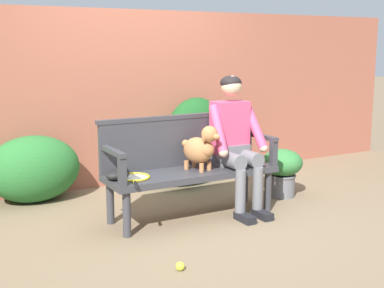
{
  "coord_description": "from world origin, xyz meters",
  "views": [
    {
      "loc": [
        -2.34,
        -4.21,
        1.61
      ],
      "look_at": [
        0.0,
        0.0,
        0.71
      ],
      "focal_mm": 49.19,
      "sensor_mm": 36.0,
      "label": 1
    }
  ],
  "objects_px": {
    "garden_bench": "(192,176)",
    "potted_plant": "(282,169)",
    "dog_on_bench": "(201,148)",
    "person_seated": "(234,138)",
    "baseball_glove": "(117,175)",
    "tennis_ball": "(180,266)",
    "tennis_racket": "(134,178)"
  },
  "relations": [
    {
      "from": "garden_bench",
      "to": "potted_plant",
      "type": "bearing_deg",
      "value": 6.89
    },
    {
      "from": "tennis_racket",
      "to": "baseball_glove",
      "type": "height_order",
      "value": "baseball_glove"
    },
    {
      "from": "garden_bench",
      "to": "person_seated",
      "type": "distance_m",
      "value": 0.57
    },
    {
      "from": "dog_on_bench",
      "to": "baseball_glove",
      "type": "xyz_separation_m",
      "value": [
        -0.81,
        0.05,
        -0.17
      ]
    },
    {
      "from": "dog_on_bench",
      "to": "tennis_racket",
      "type": "xyz_separation_m",
      "value": [
        -0.68,
        0.0,
        -0.21
      ]
    },
    {
      "from": "baseball_glove",
      "to": "tennis_ball",
      "type": "xyz_separation_m",
      "value": [
        0.07,
        -1.03,
        -0.47
      ]
    },
    {
      "from": "person_seated",
      "to": "dog_on_bench",
      "type": "distance_m",
      "value": 0.4
    },
    {
      "from": "garden_bench",
      "to": "dog_on_bench",
      "type": "xyz_separation_m",
      "value": [
        0.07,
        -0.04,
        0.28
      ]
    },
    {
      "from": "tennis_racket",
      "to": "potted_plant",
      "type": "height_order",
      "value": "potted_plant"
    },
    {
      "from": "dog_on_bench",
      "to": "tennis_ball",
      "type": "relative_size",
      "value": 6.54
    },
    {
      "from": "person_seated",
      "to": "potted_plant",
      "type": "bearing_deg",
      "value": 12.32
    },
    {
      "from": "garden_bench",
      "to": "baseball_glove",
      "type": "distance_m",
      "value": 0.75
    },
    {
      "from": "person_seated",
      "to": "tennis_ball",
      "type": "height_order",
      "value": "person_seated"
    },
    {
      "from": "person_seated",
      "to": "baseball_glove",
      "type": "distance_m",
      "value": 1.23
    },
    {
      "from": "garden_bench",
      "to": "person_seated",
      "type": "relative_size",
      "value": 1.24
    },
    {
      "from": "potted_plant",
      "to": "tennis_ball",
      "type": "bearing_deg",
      "value": -147.84
    },
    {
      "from": "person_seated",
      "to": "tennis_ball",
      "type": "distance_m",
      "value": 1.67
    },
    {
      "from": "tennis_racket",
      "to": "tennis_ball",
      "type": "xyz_separation_m",
      "value": [
        -0.06,
        -0.98,
        -0.44
      ]
    },
    {
      "from": "tennis_ball",
      "to": "baseball_glove",
      "type": "bearing_deg",
      "value": 94.09
    },
    {
      "from": "dog_on_bench",
      "to": "tennis_racket",
      "type": "bearing_deg",
      "value": 179.84
    },
    {
      "from": "garden_bench",
      "to": "tennis_racket",
      "type": "height_order",
      "value": "tennis_racket"
    },
    {
      "from": "tennis_ball",
      "to": "tennis_racket",
      "type": "bearing_deg",
      "value": 86.35
    },
    {
      "from": "person_seated",
      "to": "dog_on_bench",
      "type": "xyz_separation_m",
      "value": [
        -0.39,
        -0.03,
        -0.05
      ]
    },
    {
      "from": "garden_bench",
      "to": "baseball_glove",
      "type": "height_order",
      "value": "baseball_glove"
    },
    {
      "from": "dog_on_bench",
      "to": "baseball_glove",
      "type": "height_order",
      "value": "dog_on_bench"
    },
    {
      "from": "dog_on_bench",
      "to": "tennis_racket",
      "type": "height_order",
      "value": "dog_on_bench"
    },
    {
      "from": "garden_bench",
      "to": "person_seated",
      "type": "height_order",
      "value": "person_seated"
    },
    {
      "from": "person_seated",
      "to": "garden_bench",
      "type": "bearing_deg",
      "value": 178.1
    },
    {
      "from": "tennis_racket",
      "to": "tennis_ball",
      "type": "distance_m",
      "value": 1.08
    },
    {
      "from": "dog_on_bench",
      "to": "potted_plant",
      "type": "distance_m",
      "value": 1.2
    },
    {
      "from": "dog_on_bench",
      "to": "tennis_ball",
      "type": "xyz_separation_m",
      "value": [
        -0.74,
        -0.98,
        -0.64
      ]
    },
    {
      "from": "person_seated",
      "to": "potted_plant",
      "type": "relative_size",
      "value": 2.56
    }
  ]
}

